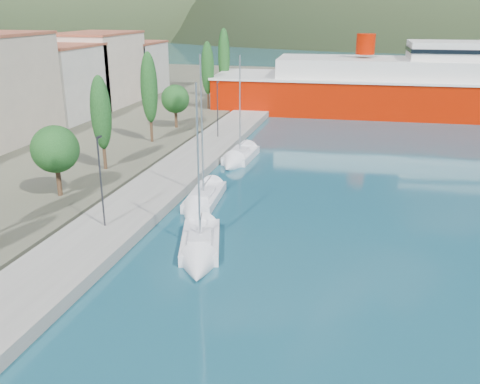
# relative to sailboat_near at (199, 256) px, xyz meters

# --- Properties ---
(ground) EXTENTS (1400.00, 1400.00, 0.00)m
(ground) POSITION_rel_sailboat_near_xyz_m (1.75, 109.18, -0.31)
(ground) COLOR #194D5D
(quay) EXTENTS (5.00, 88.00, 0.80)m
(quay) POSITION_rel_sailboat_near_xyz_m (-7.25, 15.18, 0.09)
(quay) COLOR gray
(quay) RESTS_ON ground
(town_buildings) EXTENTS (9.20, 69.20, 11.30)m
(town_buildings) POSITION_rel_sailboat_near_xyz_m (-30.25, 26.09, 5.26)
(town_buildings) COLOR beige
(town_buildings) RESTS_ON land_strip
(tree_row) EXTENTS (3.62, 63.02, 10.75)m
(tree_row) POSITION_rel_sailboat_near_xyz_m (-13.63, 20.10, 5.38)
(tree_row) COLOR #47301E
(tree_row) RESTS_ON land_strip
(lamp_posts) EXTENTS (0.15, 48.30, 6.06)m
(lamp_posts) POSITION_rel_sailboat_near_xyz_m (-7.25, 3.38, 3.77)
(lamp_posts) COLOR #2D2D33
(lamp_posts) RESTS_ON quay
(sailboat_near) EXTENTS (4.49, 8.34, 11.48)m
(sailboat_near) POSITION_rel_sailboat_near_xyz_m (0.00, 0.00, 0.00)
(sailboat_near) COLOR silver
(sailboat_near) RESTS_ON ground
(sailboat_mid) EXTENTS (2.91, 8.69, 12.29)m
(sailboat_mid) POSITION_rel_sailboat_near_xyz_m (-2.75, 7.95, -0.01)
(sailboat_mid) COLOR silver
(sailboat_mid) RESTS_ON ground
(sailboat_far) EXTENTS (2.71, 7.71, 11.21)m
(sailboat_far) POSITION_rel_sailboat_near_xyz_m (-3.25, 20.72, 0.00)
(sailboat_far) COLOR silver
(sailboat_far) RESTS_ON ground
(ferry) EXTENTS (58.76, 16.09, 11.53)m
(ferry) POSITION_rel_sailboat_near_xyz_m (15.64, 51.39, 3.20)
(ferry) COLOR #A41400
(ferry) RESTS_ON ground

